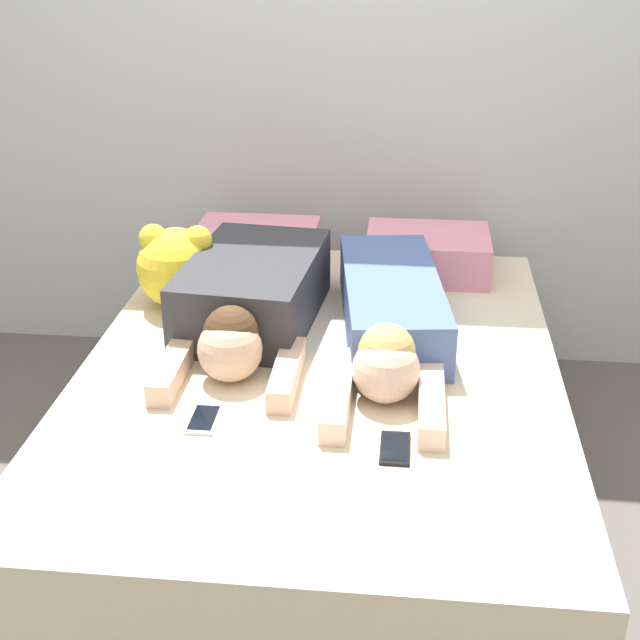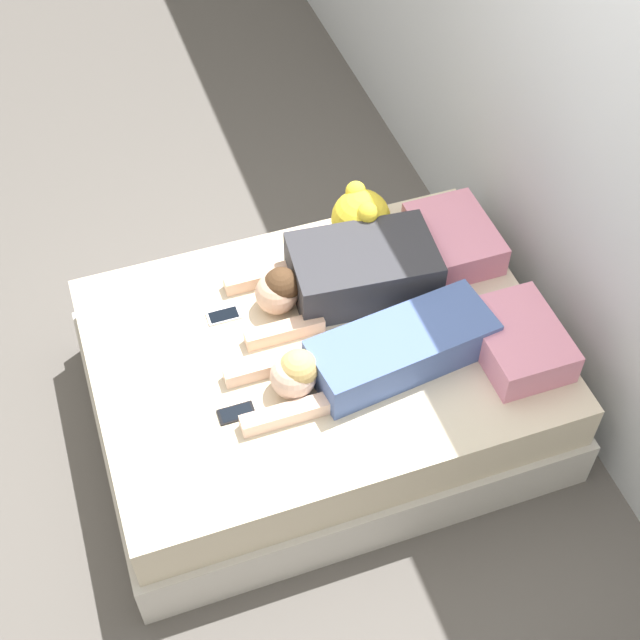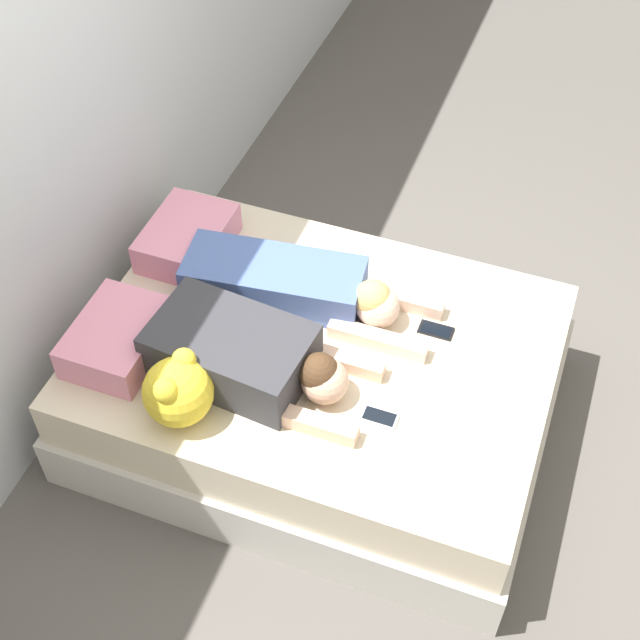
{
  "view_description": "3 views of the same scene",
  "coord_description": "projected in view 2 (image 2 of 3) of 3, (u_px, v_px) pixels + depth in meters",
  "views": [
    {
      "loc": [
        0.25,
        -2.38,
        1.81
      ],
      "look_at": [
        0.0,
        0.0,
        0.67
      ],
      "focal_mm": 50.0,
      "sensor_mm": 36.0,
      "label": 1
    },
    {
      "loc": [
        2.28,
        -0.79,
        3.52
      ],
      "look_at": [
        0.0,
        0.0,
        0.67
      ],
      "focal_mm": 50.0,
      "sensor_mm": 36.0,
      "label": 2
    },
    {
      "loc": [
        -2.3,
        -0.86,
        3.4
      ],
      "look_at": [
        0.0,
        0.0,
        0.67
      ],
      "focal_mm": 50.0,
      "sensor_mm": 36.0,
      "label": 3
    }
  ],
  "objects": [
    {
      "name": "person_left",
      "position": [
        346.0,
        274.0,
        3.96
      ],
      "size": [
        0.45,
        0.94,
        0.23
      ],
      "color": "#333338",
      "rests_on": "bed"
    },
    {
      "name": "pillow_head_right",
      "position": [
        518.0,
        341.0,
        3.75
      ],
      "size": [
        0.46,
        0.34,
        0.16
      ],
      "color": "pink",
      "rests_on": "bed"
    },
    {
      "name": "plush_toy",
      "position": [
        361.0,
        217.0,
        4.14
      ],
      "size": [
        0.28,
        0.28,
        0.29
      ],
      "color": "yellow",
      "rests_on": "bed"
    },
    {
      "name": "wall_back",
      "position": [
        597.0,
        144.0,
        3.5
      ],
      "size": [
        12.0,
        0.06,
        2.6
      ],
      "color": "silver",
      "rests_on": "ground_plane"
    },
    {
      "name": "cell_phone_right",
      "position": [
        236.0,
        413.0,
        3.6
      ],
      "size": [
        0.08,
        0.15,
        0.01
      ],
      "color": "black",
      "rests_on": "bed"
    },
    {
      "name": "bed",
      "position": [
        320.0,
        379.0,
        4.05
      ],
      "size": [
        1.5,
        2.01,
        0.52
      ],
      "color": "beige",
      "rests_on": "ground_plane"
    },
    {
      "name": "ground_plane",
      "position": [
        320.0,
        411.0,
        4.25
      ],
      "size": [
        12.0,
        12.0,
        0.0
      ],
      "primitive_type": "plane",
      "color": "#5B5651"
    },
    {
      "name": "person_right",
      "position": [
        373.0,
        355.0,
        3.69
      ],
      "size": [
        0.4,
        1.15,
        0.22
      ],
      "color": "#4C66A5",
      "rests_on": "bed"
    },
    {
      "name": "pillow_head_left",
      "position": [
        454.0,
        239.0,
        4.15
      ],
      "size": [
        0.46,
        0.34,
        0.16
      ],
      "color": "pink",
      "rests_on": "bed"
    },
    {
      "name": "cell_phone_left",
      "position": [
        224.0,
        316.0,
        3.94
      ],
      "size": [
        0.08,
        0.15,
        0.01
      ],
      "color": "silver",
      "rests_on": "bed"
    }
  ]
}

